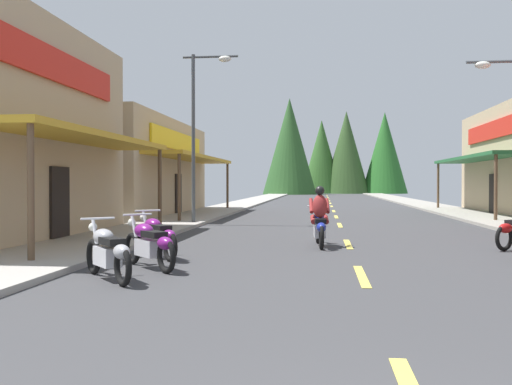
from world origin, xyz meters
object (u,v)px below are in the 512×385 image
at_px(rider_cruising_lead, 320,221).
at_px(motorcycle_parked_left_1, 149,243).
at_px(streetlamp_left, 201,115).
at_px(motorcycle_parked_left_0, 108,251).
at_px(streetlamp_right, 511,118).
at_px(motorcycle_parked_left_2, 157,236).

bearing_deg(rider_cruising_lead, motorcycle_parked_left_1, 139.08).
xyz_separation_m(streetlamp_left, motorcycle_parked_left_0, (1.06, -12.73, -3.80)).
height_order(streetlamp_right, rider_cruising_lead, streetlamp_right).
bearing_deg(rider_cruising_lead, streetlamp_left, 29.13).
xyz_separation_m(streetlamp_left, motorcycle_parked_left_2, (1.06, -9.82, -3.80)).
relative_size(streetlamp_right, rider_cruising_lead, 2.63).
height_order(streetlamp_left, motorcycle_parked_left_0, streetlamp_left).
bearing_deg(motorcycle_parked_left_1, rider_cruising_lead, -79.30).
height_order(motorcycle_parked_left_0, motorcycle_parked_left_1, same).
xyz_separation_m(motorcycle_parked_left_0, rider_cruising_lead, (3.55, 5.59, 0.17)).
relative_size(motorcycle_parked_left_2, rider_cruising_lead, 0.81).
bearing_deg(rider_cruising_lead, streetlamp_right, -58.30).
bearing_deg(motorcycle_parked_left_2, rider_cruising_lead, -91.18).
xyz_separation_m(streetlamp_left, streetlamp_right, (10.67, -2.82, -0.56)).
xyz_separation_m(streetlamp_right, motorcycle_parked_left_2, (-9.61, -7.00, -3.23)).
relative_size(streetlamp_right, motorcycle_parked_left_2, 3.23).
height_order(streetlamp_left, streetlamp_right, streetlamp_left).
bearing_deg(streetlamp_left, motorcycle_parked_left_1, -83.16).
xyz_separation_m(motorcycle_parked_left_0, motorcycle_parked_left_1, (0.31, 1.34, 0.00)).
height_order(motorcycle_parked_left_1, motorcycle_parked_left_2, same).
bearing_deg(streetlamp_right, motorcycle_parked_left_2, -143.94).
bearing_deg(motorcycle_parked_left_0, streetlamp_right, -83.51).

